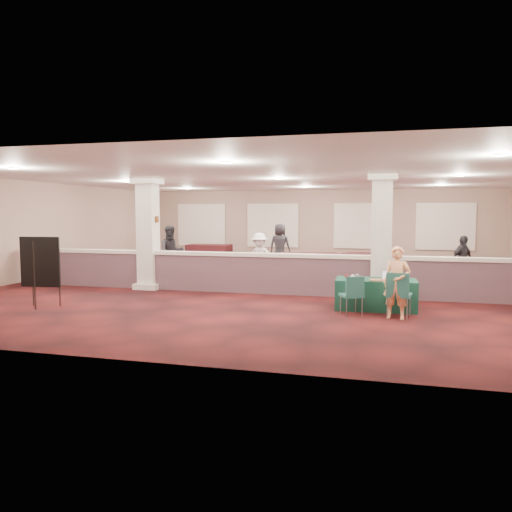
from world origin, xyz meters
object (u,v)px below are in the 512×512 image
(woman, at_px, (397,283))
(far_table_back_right, at_px, (369,262))
(conf_chair_main, at_px, (398,291))
(attendee_c, at_px, (462,260))
(far_table_front_left, at_px, (120,263))
(near_table, at_px, (376,294))
(far_table_front_right, at_px, (368,265))
(attendee_a, at_px, (171,252))
(easel_board, at_px, (40,263))
(far_table_back_left, at_px, (209,253))
(attendee_b, at_px, (260,257))
(conf_chair_side, at_px, (353,292))
(far_table_front_center, at_px, (308,264))
(attendee_d, at_px, (280,246))
(far_table_back_center, at_px, (355,263))

(woman, distance_m, far_table_back_right, 8.80)
(conf_chair_main, relative_size, attendee_c, 0.64)
(far_table_front_left, bearing_deg, woman, -28.91)
(near_table, bearing_deg, far_table_front_right, 92.05)
(attendee_a, bearing_deg, conf_chair_main, -68.92)
(near_table, height_order, attendee_c, attendee_c)
(easel_board, relative_size, far_table_front_left, 0.85)
(easel_board, bearing_deg, attendee_c, 26.10)
(near_table, bearing_deg, far_table_back_left, 126.78)
(attendee_c, bearing_deg, attendee_b, 140.18)
(conf_chair_side, relative_size, far_table_front_right, 0.46)
(conf_chair_main, height_order, attendee_a, attendee_a)
(near_table, height_order, attendee_b, attendee_b)
(far_table_front_left, height_order, attendee_a, attendee_a)
(attendee_a, xyz_separation_m, attendee_c, (9.11, 0.83, -0.13))
(far_table_front_left, height_order, attendee_c, attendee_c)
(far_table_front_center, bearing_deg, conf_chair_main, -66.19)
(conf_chair_side, relative_size, far_table_front_left, 0.44)
(conf_chair_main, distance_m, attendee_c, 5.72)
(conf_chair_main, bearing_deg, far_table_back_left, 138.10)
(conf_chair_side, height_order, attendee_b, attendee_b)
(near_table, relative_size, far_table_back_left, 0.94)
(conf_chair_side, relative_size, far_table_back_right, 0.52)
(woman, height_order, far_table_front_right, woman)
(attendee_a, bearing_deg, conf_chair_side, -72.42)
(far_table_front_right, distance_m, far_table_back_left, 7.74)
(far_table_front_center, xyz_separation_m, attendee_d, (-1.49, 2.20, 0.49))
(far_table_front_right, bearing_deg, easel_board, -132.28)
(conf_chair_side, bearing_deg, far_table_front_left, 122.70)
(conf_chair_side, xyz_separation_m, attendee_a, (-6.23, 4.50, 0.38))
(conf_chair_side, relative_size, far_table_back_center, 0.52)
(woman, xyz_separation_m, attendee_b, (-4.17, 4.82, 0.02))
(conf_chair_main, distance_m, attendee_d, 9.83)
(conf_chair_main, xyz_separation_m, woman, (-0.04, -0.05, 0.18))
(near_table, height_order, woman, woman)
(far_table_front_right, xyz_separation_m, far_table_back_center, (-0.50, 0.96, -0.05))
(far_table_back_center, bearing_deg, near_table, -82.53)
(far_table_front_left, distance_m, far_table_front_right, 8.68)
(conf_chair_main, relative_size, attendee_a, 0.54)
(attendee_b, bearing_deg, near_table, -37.59)
(far_table_back_left, distance_m, attendee_c, 10.96)
(easel_board, distance_m, far_table_back_left, 11.07)
(far_table_back_right, height_order, attendee_b, attendee_b)
(near_table, bearing_deg, attendee_a, 149.38)
(far_table_front_center, xyz_separation_m, far_table_back_right, (2.02, 2.11, -0.06))
(far_table_front_center, distance_m, attendee_d, 2.70)
(easel_board, bearing_deg, conf_chair_main, 0.20)
(near_table, bearing_deg, attendee_b, 131.85)
(near_table, distance_m, far_table_back_right, 7.84)
(far_table_front_right, relative_size, far_table_back_center, 1.14)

